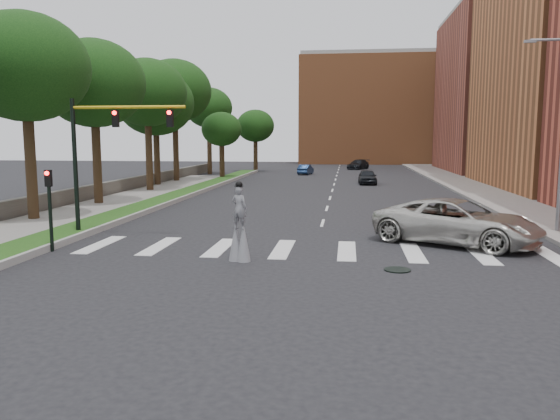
% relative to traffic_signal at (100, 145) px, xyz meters
% --- Properties ---
extents(ground_plane, '(160.00, 160.00, 0.00)m').
position_rel_traffic_signal_xyz_m(ground_plane, '(9.78, -3.00, -4.15)').
color(ground_plane, black).
rests_on(ground_plane, ground).
extents(grass_median, '(2.00, 60.00, 0.25)m').
position_rel_traffic_signal_xyz_m(grass_median, '(-1.72, 17.00, -4.03)').
color(grass_median, '#1D4614').
rests_on(grass_median, ground).
extents(median_curb, '(0.20, 60.00, 0.28)m').
position_rel_traffic_signal_xyz_m(median_curb, '(-0.67, 17.00, -4.01)').
color(median_curb, gray).
rests_on(median_curb, ground).
extents(sidewalk_left, '(4.00, 60.00, 0.18)m').
position_rel_traffic_signal_xyz_m(sidewalk_left, '(-4.72, 7.00, -4.06)').
color(sidewalk_left, gray).
rests_on(sidewalk_left, ground).
extents(sidewalk_right, '(5.00, 90.00, 0.18)m').
position_rel_traffic_signal_xyz_m(sidewalk_right, '(22.28, 22.00, -4.06)').
color(sidewalk_right, gray).
rests_on(sidewalk_right, ground).
extents(stone_wall, '(0.50, 56.00, 1.10)m').
position_rel_traffic_signal_xyz_m(stone_wall, '(-7.22, 19.00, -3.60)').
color(stone_wall, '#504C45').
rests_on(stone_wall, ground).
extents(manhole, '(0.90, 0.90, 0.04)m').
position_rel_traffic_signal_xyz_m(manhole, '(12.78, -5.00, -4.13)').
color(manhole, black).
rests_on(manhole, ground).
extents(building_far, '(16.00, 22.00, 20.00)m').
position_rel_traffic_signal_xyz_m(building_far, '(31.78, 51.00, 5.85)').
color(building_far, '#9B4939').
rests_on(building_far, ground).
extents(building_backdrop, '(26.00, 14.00, 18.00)m').
position_rel_traffic_signal_xyz_m(building_backdrop, '(15.78, 75.00, 4.85)').
color(building_backdrop, '#B36538').
rests_on(building_backdrop, ground).
extents(traffic_signal, '(5.30, 0.23, 6.20)m').
position_rel_traffic_signal_xyz_m(traffic_signal, '(0.00, 0.00, 0.00)').
color(traffic_signal, black).
rests_on(traffic_signal, ground).
extents(secondary_signal, '(0.25, 0.21, 3.23)m').
position_rel_traffic_signal_xyz_m(secondary_signal, '(-0.52, -3.50, -2.20)').
color(secondary_signal, black).
rests_on(secondary_signal, ground).
extents(stilt_performer, '(0.83, 0.61, 2.93)m').
position_rel_traffic_signal_xyz_m(stilt_performer, '(7.19, -4.25, -3.03)').
color(stilt_performer, '#302113').
rests_on(stilt_performer, ground).
extents(suv_crossing, '(7.51, 6.12, 1.90)m').
position_rel_traffic_signal_xyz_m(suv_crossing, '(15.67, 0.00, -3.20)').
color(suv_crossing, '#BBB8B0').
rests_on(suv_crossing, ground).
extents(car_near, '(1.77, 4.18, 1.41)m').
position_rel_traffic_signal_xyz_m(car_near, '(12.95, 29.74, -3.45)').
color(car_near, black).
rests_on(car_near, ground).
extents(car_mid, '(1.79, 3.75, 1.19)m').
position_rel_traffic_signal_xyz_m(car_mid, '(5.97, 42.78, -3.56)').
color(car_mid, navy).
rests_on(car_mid, ground).
extents(car_far, '(3.60, 5.02, 1.35)m').
position_rel_traffic_signal_xyz_m(car_far, '(12.52, 54.56, -3.48)').
color(car_far, black).
rests_on(car_far, ground).
extents(tree_1, '(6.61, 6.61, 10.89)m').
position_rel_traffic_signal_xyz_m(tree_1, '(-5.59, 3.61, 3.90)').
color(tree_1, '#302113').
rests_on(tree_1, ground).
extents(tree_2, '(6.64, 6.64, 10.75)m').
position_rel_traffic_signal_xyz_m(tree_2, '(-5.28, 10.66, 3.74)').
color(tree_2, '#302113').
rests_on(tree_2, ground).
extents(tree_3, '(6.43, 6.43, 10.82)m').
position_rel_traffic_signal_xyz_m(tree_3, '(-5.17, 19.89, 3.89)').
color(tree_3, '#302113').
rests_on(tree_3, ground).
extents(tree_4, '(7.29, 7.29, 12.12)m').
position_rel_traffic_signal_xyz_m(tree_4, '(-6.04, 29.67, 4.83)').
color(tree_4, '#302113').
rests_on(tree_4, ground).
extents(tree_5, '(5.68, 5.68, 10.45)m').
position_rel_traffic_signal_xyz_m(tree_5, '(-5.71, 41.78, 3.82)').
color(tree_5, '#302113').
rests_on(tree_5, ground).
extents(tree_6, '(4.31, 4.31, 7.19)m').
position_rel_traffic_signal_xyz_m(tree_6, '(-2.51, 34.65, 1.15)').
color(tree_6, '#302113').
rests_on(tree_6, ground).
extents(tree_7, '(4.97, 4.97, 8.09)m').
position_rel_traffic_signal_xyz_m(tree_7, '(-1.05, 47.89, 1.78)').
color(tree_7, '#302113').
rests_on(tree_7, ground).
extents(tree_8, '(6.99, 6.99, 10.56)m').
position_rel_traffic_signal_xyz_m(tree_8, '(-6.34, 24.99, 3.41)').
color(tree_8, '#302113').
rests_on(tree_8, ground).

